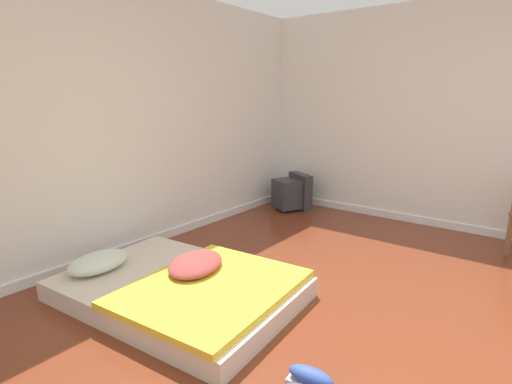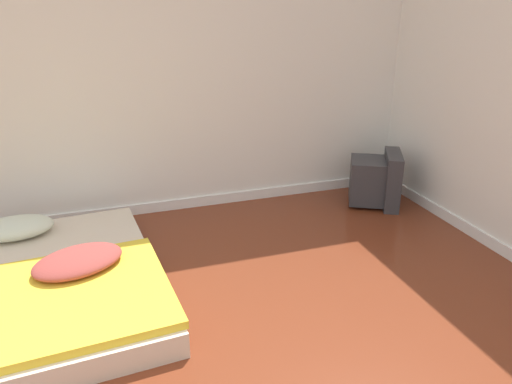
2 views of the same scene
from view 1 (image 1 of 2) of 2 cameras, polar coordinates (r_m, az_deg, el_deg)
ground_plane at (r=2.65m, az=23.46°, el=-23.29°), size 20.00×20.00×0.00m
wall_back at (r=3.98m, az=-21.08°, el=9.08°), size 8.16×0.08×2.60m
mattress_bed at (r=3.23m, az=-10.85°, el=-13.04°), size 1.39×1.88×0.30m
crt_tv at (r=5.59m, az=5.21°, el=-0.09°), size 0.57×0.56×0.49m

